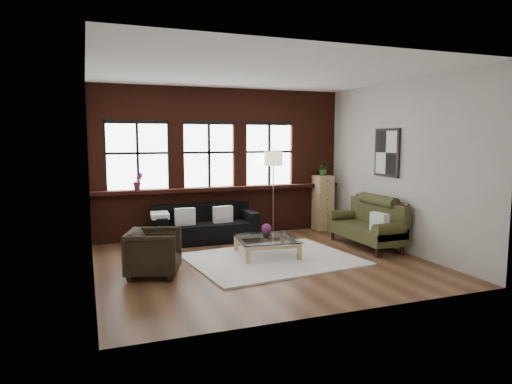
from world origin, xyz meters
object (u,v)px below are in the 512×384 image
object	(u,v)px
armchair	(154,253)
coffee_table	(266,247)
vase	(266,234)
vintage_settee	(366,222)
drawer_chest	(323,203)
dark_sofa	(205,224)
floor_lamp	(273,190)

from	to	relation	value
armchair	coffee_table	world-z (taller)	armchair
armchair	vase	world-z (taller)	armchair
armchair	coffee_table	distance (m)	2.13
coffee_table	vintage_settee	bearing A→B (deg)	0.20
vintage_settee	drawer_chest	xyz separation A→B (m)	(0.05, 1.82, 0.15)
vintage_settee	vase	size ratio (longest dim) A/B	13.25
dark_sofa	coffee_table	distance (m)	1.74
dark_sofa	vase	size ratio (longest dim) A/B	15.13
vintage_settee	drawer_chest	world-z (taller)	drawer_chest
vintage_settee	coffee_table	xyz separation A→B (m)	(-2.10, -0.01, -0.32)
coffee_table	dark_sofa	bearing A→B (deg)	115.00
vintage_settee	drawer_chest	size ratio (longest dim) A/B	1.44
armchair	drawer_chest	distance (m)	4.81
dark_sofa	vintage_settee	xyz separation A→B (m)	(2.83, -1.56, 0.11)
vintage_settee	floor_lamp	bearing A→B (deg)	124.61
vintage_settee	floor_lamp	size ratio (longest dim) A/B	0.92
coffee_table	floor_lamp	world-z (taller)	floor_lamp
floor_lamp	vase	bearing A→B (deg)	-116.14
vase	drawer_chest	world-z (taller)	drawer_chest
dark_sofa	coffee_table	world-z (taller)	dark_sofa
vintage_settee	vase	bearing A→B (deg)	-179.80
vintage_settee	floor_lamp	distance (m)	2.21
dark_sofa	coffee_table	bearing A→B (deg)	-65.00
armchair	drawer_chest	xyz separation A→B (m)	(4.21, 2.29, 0.27)
armchair	vase	size ratio (longest dim) A/B	5.81
coffee_table	armchair	bearing A→B (deg)	-167.26
floor_lamp	armchair	bearing A→B (deg)	-142.60
coffee_table	floor_lamp	xyz separation A→B (m)	(0.87, 1.78, 0.83)
coffee_table	drawer_chest	size ratio (longest dim) A/B	0.82
vintage_settee	armchair	size ratio (longest dim) A/B	2.28
drawer_chest	floor_lamp	xyz separation A→B (m)	(-1.27, -0.05, 0.36)
coffee_table	vase	bearing A→B (deg)	180.00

